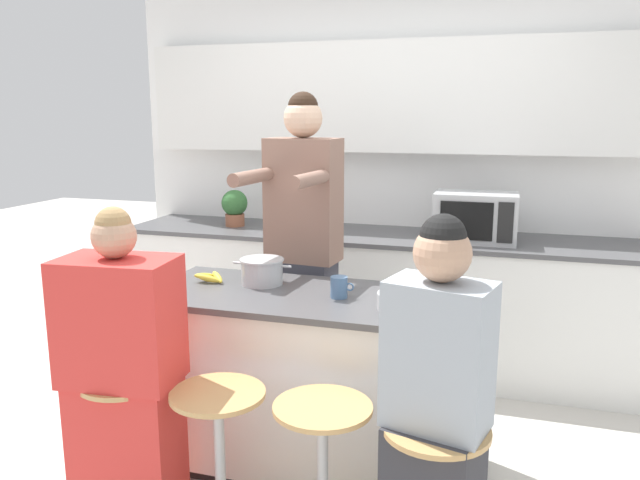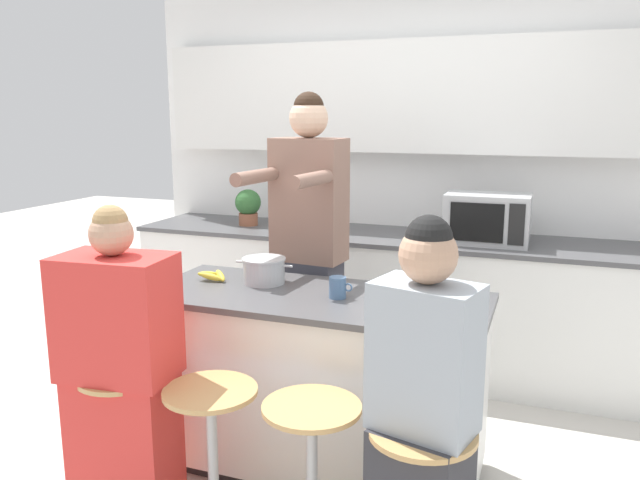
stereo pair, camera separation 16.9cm
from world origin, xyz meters
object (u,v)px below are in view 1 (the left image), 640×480
object	(u,v)px
cooking_pot	(262,271)
potted_plant	(235,206)
bar_stool_center_right	(323,474)
person_wrapped_blanket	(124,381)
kitchen_island	(316,382)
bar_stool_center_left	(220,458)
person_cooking	(303,259)
banana_bunch	(210,277)
fruit_bowl	(405,301)
person_seated_near	(436,423)
microwave	(476,217)
bar_stool_leftmost	(129,441)
coffee_cup_near	(339,287)

from	to	relation	value
cooking_pot	potted_plant	bearing A→B (deg)	119.89
cooking_pot	potted_plant	size ratio (longest dim) A/B	1.18
bar_stool_center_right	person_wrapped_blanket	bearing A→B (deg)	-178.05
kitchen_island	bar_stool_center_left	bearing A→B (deg)	-109.43
person_cooking	banana_bunch	xyz separation A→B (m)	(-0.34, -0.46, -0.02)
kitchen_island	fruit_bowl	xyz separation A→B (m)	(0.43, -0.09, 0.47)
bar_stool_center_right	person_seated_near	xyz separation A→B (m)	(0.42, -0.03, 0.29)
bar_stool_center_right	microwave	world-z (taller)	microwave
microwave	person_cooking	bearing A→B (deg)	-137.39
person_seated_near	potted_plant	world-z (taller)	person_seated_near
bar_stool_leftmost	person_cooking	distance (m)	1.32
microwave	fruit_bowl	bearing A→B (deg)	-98.36
kitchen_island	microwave	xyz separation A→B (m)	(0.64, 1.33, 0.63)
bar_stool_center_right	banana_bunch	distance (m)	1.17
kitchen_island	person_cooking	bearing A→B (deg)	114.42
person_cooking	coffee_cup_near	world-z (taller)	person_cooking
bar_stool_leftmost	bar_stool_center_right	size ratio (longest dim) A/B	1.00
kitchen_island	bar_stool_center_right	bearing A→B (deg)	-70.27
person_cooking	potted_plant	bearing A→B (deg)	138.30
person_wrapped_blanket	microwave	xyz separation A→B (m)	(1.27, 1.96, 0.43)
bar_stool_center_left	person_cooking	distance (m)	1.27
kitchen_island	bar_stool_leftmost	bearing A→B (deg)	-136.93
bar_stool_center_right	coffee_cup_near	xyz separation A→B (m)	(-0.10, 0.59, 0.58)
bar_stool_center_right	banana_bunch	world-z (taller)	banana_bunch
person_cooking	bar_stool_center_right	bearing A→B (deg)	-62.98
cooking_pot	microwave	distance (m)	1.56
person_wrapped_blanket	potted_plant	size ratio (longest dim) A/B	5.21
bar_stool_leftmost	person_wrapped_blanket	world-z (taller)	person_wrapped_blanket
coffee_cup_near	microwave	world-z (taller)	microwave
fruit_bowl	coffee_cup_near	distance (m)	0.33
person_wrapped_blanket	coffee_cup_near	world-z (taller)	person_wrapped_blanket
bar_stool_leftmost	coffee_cup_near	world-z (taller)	coffee_cup_near
bar_stool_center_right	fruit_bowl	xyz separation A→B (m)	(0.22, 0.50, 0.56)
kitchen_island	bar_stool_leftmost	distance (m)	0.89
person_seated_near	bar_stool_center_left	bearing A→B (deg)	-166.99
person_wrapped_blanket	person_seated_near	size ratio (longest dim) A/B	0.98
bar_stool_center_left	person_cooking	world-z (taller)	person_cooking
bar_stool_center_right	microwave	xyz separation A→B (m)	(0.43, 1.93, 0.72)
bar_stool_center_left	bar_stool_center_right	bearing A→B (deg)	1.37
bar_stool_leftmost	person_cooking	size ratio (longest dim) A/B	0.35
bar_stool_center_right	microwave	bearing A→B (deg)	77.50
bar_stool_center_left	potted_plant	size ratio (longest dim) A/B	2.45
bar_stool_leftmost	fruit_bowl	bearing A→B (deg)	25.24
person_seated_near	coffee_cup_near	size ratio (longest dim) A/B	12.51
banana_bunch	person_wrapped_blanket	bearing A→B (deg)	-94.55
fruit_bowl	microwave	size ratio (longest dim) A/B	0.47
cooking_pot	kitchen_island	bearing A→B (deg)	-18.95
coffee_cup_near	potted_plant	distance (m)	1.81
person_wrapped_blanket	potted_plant	distance (m)	2.10
cooking_pot	microwave	xyz separation A→B (m)	(0.96, 1.22, 0.13)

